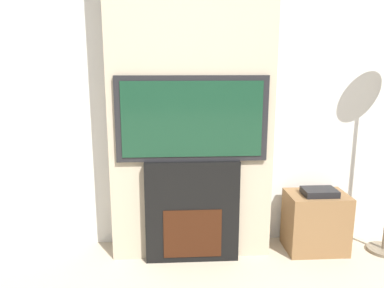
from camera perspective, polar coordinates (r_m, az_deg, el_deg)
wall_back at (r=2.94m, az=-0.38°, el=10.19°), size 6.00×0.06×2.70m
chimney_breast at (r=2.76m, az=-0.18°, el=10.06°), size 1.19×0.29×2.70m
fireplace at (r=2.82m, az=0.00°, el=-10.13°), size 0.69×0.15×0.77m
television at (r=2.64m, az=0.00°, el=3.85°), size 1.07×0.07×0.61m
media_stand at (r=3.15m, az=18.33°, el=-11.08°), size 0.46×0.32×0.52m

